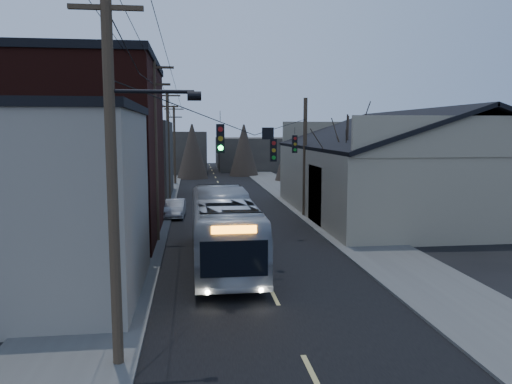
# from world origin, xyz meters

# --- Properties ---
(road_surface) EXTENTS (9.00, 110.00, 0.02)m
(road_surface) POSITION_xyz_m (0.00, 30.00, 0.01)
(road_surface) COLOR black
(road_surface) RESTS_ON ground
(sidewalk_left) EXTENTS (4.00, 110.00, 0.12)m
(sidewalk_left) POSITION_xyz_m (-6.50, 30.00, 0.06)
(sidewalk_left) COLOR #474744
(sidewalk_left) RESTS_ON ground
(sidewalk_right) EXTENTS (4.00, 110.00, 0.12)m
(sidewalk_right) POSITION_xyz_m (6.50, 30.00, 0.06)
(sidewalk_right) COLOR #474744
(sidewalk_right) RESTS_ON ground
(building_clapboard) EXTENTS (8.00, 8.00, 7.00)m
(building_clapboard) POSITION_xyz_m (-9.00, 9.00, 3.50)
(building_clapboard) COLOR gray
(building_clapboard) RESTS_ON ground
(building_brick) EXTENTS (10.00, 12.00, 10.00)m
(building_brick) POSITION_xyz_m (-10.00, 20.00, 5.00)
(building_brick) COLOR black
(building_brick) RESTS_ON ground
(building_left_far) EXTENTS (9.00, 14.00, 7.00)m
(building_left_far) POSITION_xyz_m (-9.50, 36.00, 3.50)
(building_left_far) COLOR #342F2A
(building_left_far) RESTS_ON ground
(warehouse) EXTENTS (16.16, 20.60, 7.73)m
(warehouse) POSITION_xyz_m (13.00, 25.00, 2.70)
(warehouse) COLOR gray
(warehouse) RESTS_ON ground
(building_far_left) EXTENTS (10.00, 12.00, 6.00)m
(building_far_left) POSITION_xyz_m (-6.00, 65.00, 3.00)
(building_far_left) COLOR #342F2A
(building_far_left) RESTS_ON ground
(building_far_right) EXTENTS (12.00, 14.00, 5.00)m
(building_far_right) POSITION_xyz_m (7.00, 70.00, 2.50)
(building_far_right) COLOR #342F2A
(building_far_right) RESTS_ON ground
(bare_tree) EXTENTS (0.40, 0.40, 7.20)m
(bare_tree) POSITION_xyz_m (6.50, 20.00, 3.60)
(bare_tree) COLOR black
(bare_tree) RESTS_ON ground
(utility_lines) EXTENTS (11.24, 45.28, 10.50)m
(utility_lines) POSITION_xyz_m (-3.11, 24.14, 4.95)
(utility_lines) COLOR #382B1E
(utility_lines) RESTS_ON ground
(bus) EXTENTS (2.82, 11.93, 3.32)m
(bus) POSITION_xyz_m (-1.58, 13.12, 1.66)
(bus) COLOR #A4A9B0
(bus) RESTS_ON ground
(parked_car) EXTENTS (1.52, 3.91, 1.27)m
(parked_car) POSITION_xyz_m (-4.28, 26.04, 0.64)
(parked_car) COLOR #A3A6AA
(parked_car) RESTS_ON ground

